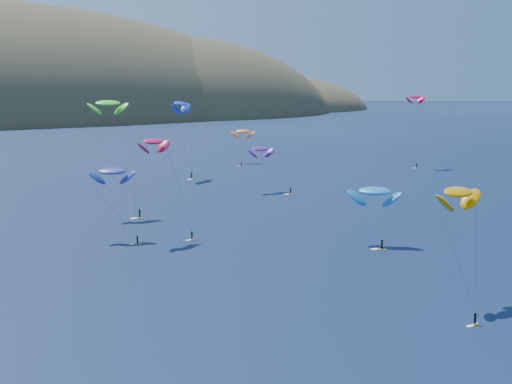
{
  "coord_description": "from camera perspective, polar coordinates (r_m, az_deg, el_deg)",
  "views": [
    {
      "loc": [
        -69.5,
        -38.13,
        30.87
      ],
      "look_at": [
        0.43,
        80.0,
        9.0
      ],
      "focal_mm": 50.0,
      "sensor_mm": 36.0,
      "label": 1
    }
  ],
  "objects": [
    {
      "name": "kitesurfer_5",
      "position": [
        135.41,
        9.46,
        0.08
      ],
      "size": [
        9.69,
        10.55,
        12.7
      ],
      "rotation": [
        0.0,
        0.0,
        -0.81
      ],
      "color": "yellow",
      "rests_on": "ground"
    },
    {
      "name": "kitesurfer_8",
      "position": [
        257.21,
        12.62,
        7.43
      ],
      "size": [
        7.98,
        5.97,
        26.83
      ],
      "rotation": [
        0.0,
        0.0,
        -0.02
      ],
      "color": "yellow",
      "rests_on": "ground"
    },
    {
      "name": "kitesurfer_2",
      "position": [
        102.33,
        15.89,
        -0.01
      ],
      "size": [
        10.75,
        11.87,
        17.77
      ],
      "rotation": [
        0.0,
        0.0,
        0.15
      ],
      "color": "yellow",
      "rests_on": "ground"
    },
    {
      "name": "kitesurfer_3",
      "position": [
        165.83,
        -11.76,
        6.96
      ],
      "size": [
        9.18,
        11.7,
        27.86
      ],
      "rotation": [
        0.0,
        0.0,
        -0.13
      ],
      "color": "yellow",
      "rests_on": "ground"
    },
    {
      "name": "kitesurfer_11",
      "position": [
        264.22,
        -1.06,
        4.89
      ],
      "size": [
        11.14,
        13.89,
        14.05
      ],
      "rotation": [
        0.0,
        0.0,
        -0.61
      ],
      "color": "yellow",
      "rests_on": "ground"
    },
    {
      "name": "kitesurfer_4",
      "position": [
        224.17,
        -6.05,
        7.03
      ],
      "size": [
        10.98,
        10.43,
        26.09
      ],
      "rotation": [
        0.0,
        0.0,
        0.69
      ],
      "color": "yellow",
      "rests_on": "ground"
    },
    {
      "name": "kitesurfer_6",
      "position": [
        196.4,
        0.4,
        3.47
      ],
      "size": [
        9.19,
        11.1,
        14.08
      ],
      "rotation": [
        0.0,
        0.0,
        0.08
      ],
      "color": "yellow",
      "rests_on": "ground"
    },
    {
      "name": "kitesurfer_10",
      "position": [
        140.15,
        -11.43,
        1.65
      ],
      "size": [
        9.17,
        10.86,
        15.6
      ],
      "rotation": [
        0.0,
        0.0,
        -0.36
      ],
      "color": "yellow",
      "rests_on": "ground"
    },
    {
      "name": "kitesurfer_9",
      "position": [
        137.77,
        -8.21,
        4.02
      ],
      "size": [
        10.57,
        7.67,
        21.14
      ],
      "rotation": [
        0.0,
        0.0,
        0.36
      ],
      "color": "yellow",
      "rests_on": "ground"
    }
  ]
}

